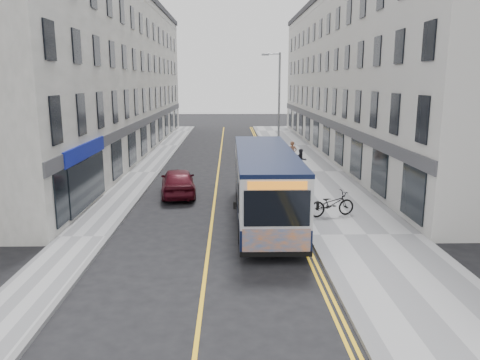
{
  "coord_description": "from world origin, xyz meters",
  "views": [
    {
      "loc": [
        0.82,
        -18.85,
        6.1
      ],
      "look_at": [
        1.28,
        2.33,
        1.6
      ],
      "focal_mm": 35.0,
      "sensor_mm": 36.0,
      "label": 1
    }
  ],
  "objects_px": {
    "streetlamp": "(278,106)",
    "city_bus": "(265,182)",
    "pedestrian_near": "(293,153)",
    "car_maroon": "(178,182)",
    "pedestrian_far": "(301,161)",
    "bicycle": "(332,204)",
    "car_white": "(258,146)"
  },
  "relations": [
    {
      "from": "streetlamp",
      "to": "city_bus",
      "type": "height_order",
      "value": "streetlamp"
    },
    {
      "from": "pedestrian_near",
      "to": "car_maroon",
      "type": "distance_m",
      "value": 11.22
    },
    {
      "from": "pedestrian_near",
      "to": "pedestrian_far",
      "type": "xyz_separation_m",
      "value": [
        0.21,
        -2.78,
        -0.07
      ]
    },
    {
      "from": "car_maroon",
      "to": "bicycle",
      "type": "bearing_deg",
      "value": 140.94
    },
    {
      "from": "pedestrian_near",
      "to": "city_bus",
      "type": "bearing_deg",
      "value": -115.67
    },
    {
      "from": "streetlamp",
      "to": "pedestrian_near",
      "type": "xyz_separation_m",
      "value": [
        1.16,
        0.41,
        -3.4
      ]
    },
    {
      "from": "city_bus",
      "to": "pedestrian_near",
      "type": "bearing_deg",
      "value": 77.2
    },
    {
      "from": "pedestrian_near",
      "to": "car_maroon",
      "type": "relative_size",
      "value": 0.39
    },
    {
      "from": "bicycle",
      "to": "car_white",
      "type": "relative_size",
      "value": 0.52
    },
    {
      "from": "streetlamp",
      "to": "car_maroon",
      "type": "distance_m",
      "value": 10.79
    },
    {
      "from": "pedestrian_near",
      "to": "pedestrian_far",
      "type": "distance_m",
      "value": 2.79
    },
    {
      "from": "bicycle",
      "to": "car_white",
      "type": "xyz_separation_m",
      "value": [
        -2.19,
        19.17,
        0.0
      ]
    },
    {
      "from": "streetlamp",
      "to": "car_white",
      "type": "distance_m",
      "value": 7.58
    },
    {
      "from": "city_bus",
      "to": "car_maroon",
      "type": "height_order",
      "value": "city_bus"
    },
    {
      "from": "streetlamp",
      "to": "bicycle",
      "type": "relative_size",
      "value": 3.69
    },
    {
      "from": "streetlamp",
      "to": "pedestrian_far",
      "type": "distance_m",
      "value": 4.42
    },
    {
      "from": "bicycle",
      "to": "pedestrian_near",
      "type": "distance_m",
      "value": 13.04
    },
    {
      "from": "streetlamp",
      "to": "car_white",
      "type": "xyz_separation_m",
      "value": [
        -0.97,
        6.55,
        -3.69
      ]
    },
    {
      "from": "city_bus",
      "to": "car_white",
      "type": "relative_size",
      "value": 2.57
    },
    {
      "from": "city_bus",
      "to": "car_white",
      "type": "height_order",
      "value": "city_bus"
    },
    {
      "from": "streetlamp",
      "to": "bicycle",
      "type": "height_order",
      "value": "streetlamp"
    },
    {
      "from": "city_bus",
      "to": "bicycle",
      "type": "bearing_deg",
      "value": 1.18
    },
    {
      "from": "streetlamp",
      "to": "bicycle",
      "type": "bearing_deg",
      "value": -84.5
    },
    {
      "from": "pedestrian_far",
      "to": "car_white",
      "type": "xyz_separation_m",
      "value": [
        -2.34,
        8.92,
        -0.22
      ]
    },
    {
      "from": "streetlamp",
      "to": "city_bus",
      "type": "distance_m",
      "value": 13.09
    },
    {
      "from": "streetlamp",
      "to": "city_bus",
      "type": "xyz_separation_m",
      "value": [
        -1.82,
        -12.68,
        -2.67
      ]
    },
    {
      "from": "streetlamp",
      "to": "pedestrian_near",
      "type": "distance_m",
      "value": 3.61
    },
    {
      "from": "car_maroon",
      "to": "streetlamp",
      "type": "bearing_deg",
      "value": -134.83
    },
    {
      "from": "pedestrian_far",
      "to": "city_bus",
      "type": "bearing_deg",
      "value": -123.95
    },
    {
      "from": "pedestrian_near",
      "to": "car_maroon",
      "type": "height_order",
      "value": "pedestrian_near"
    },
    {
      "from": "city_bus",
      "to": "pedestrian_far",
      "type": "distance_m",
      "value": 10.83
    },
    {
      "from": "bicycle",
      "to": "pedestrian_near",
      "type": "xyz_separation_m",
      "value": [
        -0.06,
        13.03,
        0.3
      ]
    }
  ]
}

